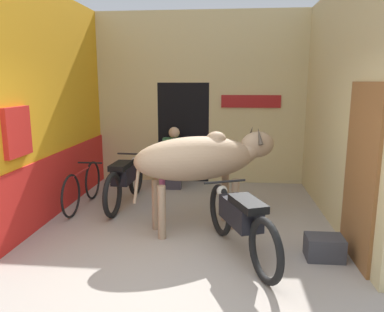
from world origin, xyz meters
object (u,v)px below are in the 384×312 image
(motorcycle_far, at_px, (125,179))
(shopkeeper_seated, at_px, (174,156))
(plastic_stool, at_px, (161,175))
(cow, at_px, (203,159))
(bicycle, at_px, (83,187))
(motorcycle_near, at_px, (240,219))
(crate, at_px, (324,248))

(motorcycle_far, height_order, shopkeeper_seated, shopkeeper_seated)
(motorcycle_far, height_order, plastic_stool, motorcycle_far)
(plastic_stool, bearing_deg, cow, -64.93)
(cow, xyz_separation_m, bicycle, (-2.08, 0.73, -0.68))
(shopkeeper_seated, bearing_deg, motorcycle_near, -66.98)
(cow, xyz_separation_m, shopkeeper_seated, (-0.71, 2.06, -0.39))
(motorcycle_far, bearing_deg, motorcycle_near, -42.42)
(motorcycle_far, bearing_deg, plastic_stool, 70.63)
(shopkeeper_seated, xyz_separation_m, plastic_stool, (-0.27, 0.04, -0.39))
(bicycle, xyz_separation_m, crate, (3.61, -1.55, -0.21))
(cow, relative_size, crate, 4.80)
(cow, distance_m, shopkeeper_seated, 2.22)
(motorcycle_far, xyz_separation_m, plastic_stool, (0.41, 1.18, -0.21))
(cow, height_order, motorcycle_far, cow)
(motorcycle_near, relative_size, plastic_stool, 4.04)
(motorcycle_near, height_order, shopkeeper_seated, shopkeeper_seated)
(motorcycle_far, height_order, crate, motorcycle_far)
(bicycle, distance_m, shopkeeper_seated, 1.93)
(motorcycle_near, height_order, bicycle, motorcycle_near)
(bicycle, bearing_deg, crate, -23.24)
(bicycle, bearing_deg, motorcycle_far, 15.81)
(shopkeeper_seated, distance_m, crate, 3.69)
(cow, relative_size, shopkeeper_seated, 1.73)
(crate, bearing_deg, motorcycle_far, 149.23)
(plastic_stool, bearing_deg, bicycle, -128.66)
(cow, height_order, crate, cow)
(motorcycle_near, xyz_separation_m, shopkeeper_seated, (-1.23, 2.89, 0.18))
(plastic_stool, bearing_deg, crate, -49.29)
(motorcycle_near, relative_size, shopkeeper_seated, 1.57)
(cow, xyz_separation_m, plastic_stool, (-0.98, 2.10, -0.78))
(bicycle, relative_size, crate, 3.74)
(motorcycle_near, relative_size, crate, 4.34)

